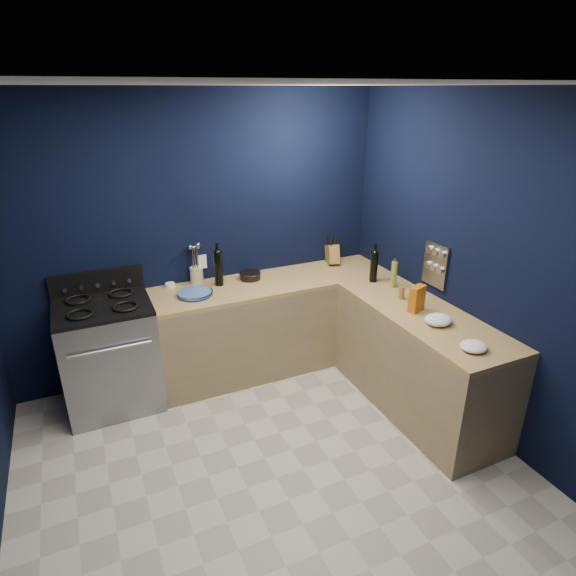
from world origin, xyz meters
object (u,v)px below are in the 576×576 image
knife_block (332,254)px  utensil_crock (197,275)px  gas_range (110,357)px  plate_stack (195,294)px  crouton_bag (417,299)px

knife_block → utensil_crock: bearing=-169.1°
gas_range → utensil_crock: (0.86, 0.27, 0.52)m
plate_stack → knife_block: 1.52m
plate_stack → crouton_bag: crouton_bag is taller
plate_stack → utensil_crock: utensil_crock is taller
knife_block → crouton_bag: knife_block is taller
utensil_crock → knife_block: bearing=-2.6°
gas_range → knife_block: 2.34m
gas_range → plate_stack: 0.89m
gas_range → knife_block: size_ratio=4.68×
crouton_bag → gas_range: bearing=135.0°
gas_range → plate_stack: (0.76, -0.02, 0.46)m
utensil_crock → plate_stack: bearing=-108.6°
utensil_crock → crouton_bag: bearing=-42.5°
gas_range → knife_block: bearing=5.2°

